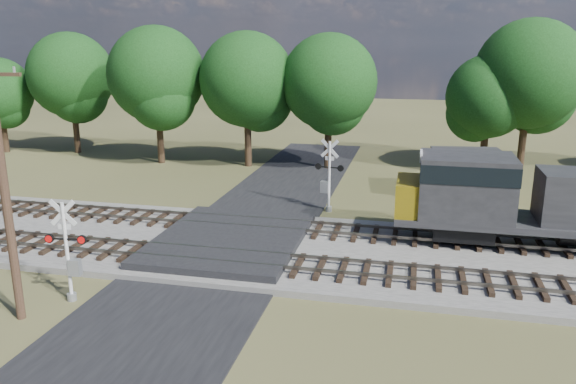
% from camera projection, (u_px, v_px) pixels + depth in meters
% --- Properties ---
extents(ground, '(160.00, 160.00, 0.00)m').
position_uv_depth(ground, '(227.00, 251.00, 27.60)').
color(ground, '#434324').
rests_on(ground, ground).
extents(ballast_bed, '(140.00, 10.00, 0.30)m').
position_uv_depth(ballast_bed, '(436.00, 261.00, 25.87)').
color(ballast_bed, gray).
rests_on(ballast_bed, ground).
extents(road, '(7.00, 60.00, 0.08)m').
position_uv_depth(road, '(227.00, 250.00, 27.59)').
color(road, black).
rests_on(road, ground).
extents(crossing_panel, '(7.00, 9.00, 0.62)m').
position_uv_depth(crossing_panel, '(230.00, 241.00, 27.99)').
color(crossing_panel, '#262628').
rests_on(crossing_panel, ground).
extents(track_near, '(140.00, 2.60, 0.33)m').
position_uv_depth(track_near, '(279.00, 263.00, 24.94)').
color(track_near, black).
rests_on(track_near, ballast_bed).
extents(track_far, '(140.00, 2.60, 0.33)m').
position_uv_depth(track_far, '(301.00, 228.00, 29.65)').
color(track_far, black).
rests_on(track_far, ballast_bed).
extents(crossing_signal_near, '(1.68, 0.39, 4.17)m').
position_uv_depth(crossing_signal_near, '(70.00, 260.00, 21.82)').
color(crossing_signal_near, silver).
rests_on(crossing_signal_near, ground).
extents(crossing_signal_far, '(1.78, 0.45, 4.43)m').
position_uv_depth(crossing_signal_far, '(328.00, 182.00, 33.59)').
color(crossing_signal_far, silver).
rests_on(crossing_signal_far, ground).
extents(utility_pole, '(2.33, 0.32, 9.53)m').
position_uv_depth(utility_pole, '(4.00, 187.00, 19.54)').
color(utility_pole, '#372819').
rests_on(utility_pole, ground).
extents(equipment_shed, '(4.97, 4.97, 3.03)m').
position_uv_depth(equipment_shed, '(468.00, 175.00, 36.66)').
color(equipment_shed, '#42261C').
rests_on(equipment_shed, ground).
extents(treeline, '(78.61, 11.18, 11.74)m').
position_uv_depth(treeline, '(415.00, 83.00, 42.74)').
color(treeline, black).
rests_on(treeline, ground).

